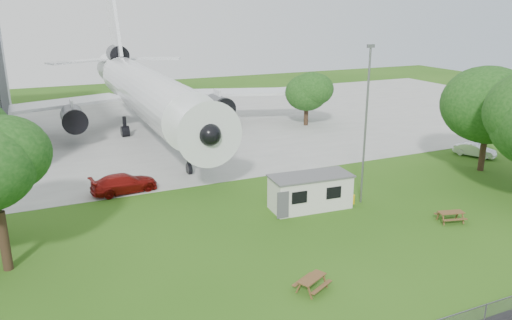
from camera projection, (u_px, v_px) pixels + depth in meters
name	position (u px, v px, depth m)	size (l,w,h in m)	color
ground	(310.00, 257.00, 30.52)	(160.00, 160.00, 0.00)	#3E6D1D
concrete_apron	(159.00, 127.00, 63.61)	(120.00, 46.00, 0.03)	#B7B7B2
airliner	(145.00, 89.00, 59.42)	(46.36, 47.73, 17.69)	white
site_cabin	(310.00, 191.00, 37.70)	(6.83, 3.12, 2.62)	silver
picnic_west	(312.00, 290.00, 26.99)	(1.80, 1.50, 0.76)	brown
picnic_east	(450.00, 222.00, 35.59)	(1.80, 1.50, 0.76)	brown
lamp_mast	(365.00, 128.00, 37.39)	(0.16, 0.16, 12.00)	slate
tree_east_back	(489.00, 108.00, 45.08)	(8.47, 8.47, 10.17)	#382619
tree_far_apron	(307.00, 93.00, 63.38)	(5.94, 5.94, 7.23)	#382619
car_ne_sedan	(475.00, 150.00, 50.97)	(1.41, 4.05, 1.33)	white
car_apron_van	(124.00, 183.00, 41.00)	(2.19, 5.40, 1.57)	maroon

